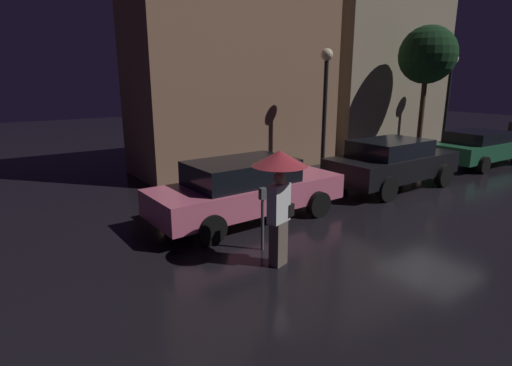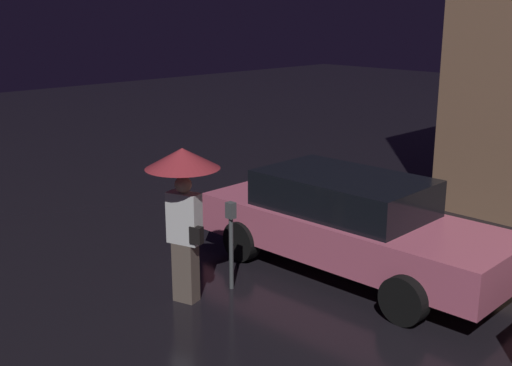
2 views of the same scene
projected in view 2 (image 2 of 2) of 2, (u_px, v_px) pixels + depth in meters
parked_car_pink at (350, 222)px, 9.28m from camera, size 4.71×1.92×1.42m
pedestrian_with_umbrella at (183, 186)px, 8.08m from camera, size 0.95×0.95×2.06m
parking_meter at (231, 236)px, 8.66m from camera, size 0.12×0.10×1.24m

